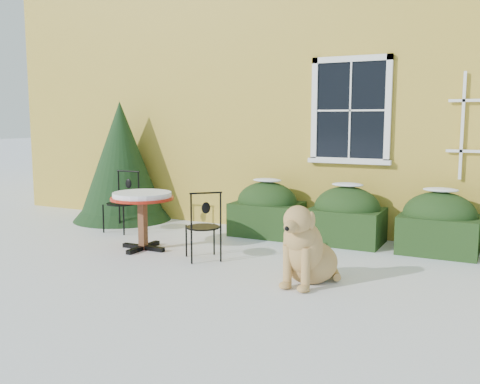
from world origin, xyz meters
The scene contains 8 objects.
ground centered at (0.00, 0.00, 0.00)m, with size 80.00×80.00×0.00m, color white.
house centered at (0.00, 7.00, 3.22)m, with size 12.40×8.40×6.40m.
hedge_row centered at (1.65, 2.55, 0.40)m, with size 4.95×0.80×0.91m.
evergreen_shrub centered at (-3.22, 2.56, 0.87)m, with size 1.79×1.79×2.17m.
bistro_table centered at (-1.47, 0.85, 0.69)m, with size 0.89×0.89×0.82m.
patio_chair_near centered at (-0.41, 0.75, 0.46)m, with size 0.58×0.58×0.92m.
patio_chair_far centered at (-2.54, 1.74, 0.50)m, with size 0.48×0.48×1.00m.
dog centered at (1.15, 0.36, 0.38)m, with size 0.67×1.04×0.95m.
Camera 1 is at (3.12, -5.16, 1.84)m, focal length 40.00 mm.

